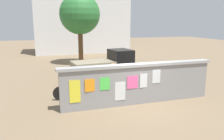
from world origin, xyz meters
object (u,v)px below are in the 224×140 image
Objects in this scene: bicycle_far at (72,92)px; person_walking at (113,76)px; tree_roadside at (80,14)px; motorcycle at (161,80)px; bicycle_near at (152,72)px; auto_rickshaw_truck at (106,66)px.

person_walking is at bearing -0.79° from bicycle_far.
tree_roadside is at bearing 77.24° from bicycle_far.
bicycle_far is 9.98m from tree_roadside.
motorcycle is at bearing 9.91° from person_walking.
motorcycle is at bearing -106.24° from bicycle_near.
bicycle_near and bicycle_far have the same top height.
auto_rickshaw_truck reaches higher than bicycle_far.
bicycle_near is 8.06m from tree_roadside.
tree_roadside is (2.04, 9.03, 3.73)m from bicycle_far.
motorcycle is 0.33× the size of tree_roadside.
person_walking is 9.57m from tree_roadside.
auto_rickshaw_truck is at bearing 49.57° from bicycle_far.
bicycle_far is at bearing 179.21° from person_walking.
tree_roadside is (-0.41, 6.14, 3.19)m from auto_rickshaw_truck.
motorcycle is 1.11× the size of bicycle_near.
auto_rickshaw_truck is 2.95m from person_walking.
bicycle_near is at bearing -1.64° from auto_rickshaw_truck.
bicycle_near is 0.30× the size of tree_roadside.
bicycle_near is (3.09, -0.09, -0.54)m from auto_rickshaw_truck.
person_walking is at bearing -141.72° from bicycle_near.
person_walking reaches higher than bicycle_far.
motorcycle is 4.90m from bicycle_far.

